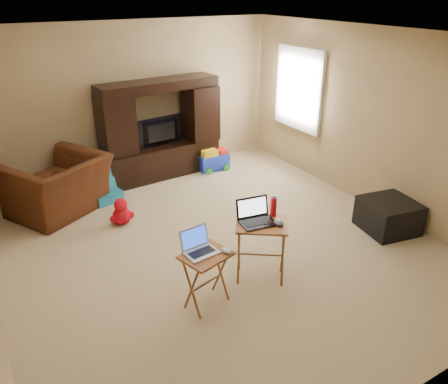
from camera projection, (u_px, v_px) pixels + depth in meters
floor at (216, 243)px, 5.55m from camera, size 5.50×5.50×0.00m
ceiling at (214, 35)px, 4.48m from camera, size 5.50×5.50×0.00m
wall_back at (134, 101)px, 7.16m from camera, size 5.00×0.00×5.00m
wall_front at (419, 274)px, 2.86m from camera, size 5.00×0.00×5.00m
wall_right at (370, 120)px, 6.15m from camera, size 0.00×5.50×5.50m
window_pane at (300, 89)px, 7.28m from camera, size 0.00×1.20×1.20m
window_frame at (299, 89)px, 7.28m from camera, size 0.06×1.14×1.34m
entertainment_center at (161, 130)px, 7.20m from camera, size 2.01×0.64×1.62m
television at (162, 132)px, 7.18m from camera, size 0.83×0.21×0.47m
recliner at (58, 186)px, 6.16m from camera, size 1.61×1.55×0.81m
child_rocker at (103, 184)px, 6.53m from camera, size 0.52×0.57×0.56m
plush_toy at (121, 211)px, 5.91m from camera, size 0.35×0.29×0.39m
push_toy at (213, 159)px, 7.68m from camera, size 0.55×0.40×0.41m
ottoman at (389, 216)px, 5.77m from camera, size 0.75×0.75×0.42m
tray_table_left at (206, 280)px, 4.36m from camera, size 0.54×0.48×0.60m
tray_table_right at (261, 251)px, 4.74m from camera, size 0.68×0.66×0.70m
laptop_left at (201, 243)px, 4.19m from camera, size 0.34×0.30×0.24m
laptop_right at (258, 213)px, 4.54m from camera, size 0.40×0.35×0.24m
mouse_left at (226, 250)px, 4.26m from camera, size 0.09×0.13×0.05m
mouse_right at (279, 223)px, 4.55m from camera, size 0.11×0.15×0.06m
water_bottle at (273, 207)px, 4.70m from camera, size 0.07×0.07×0.21m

